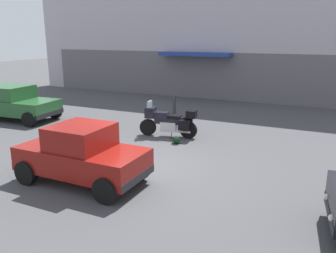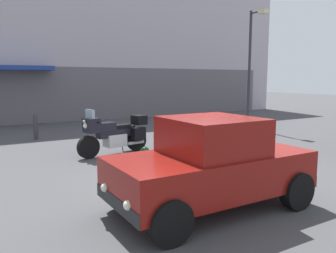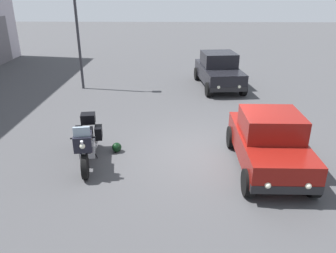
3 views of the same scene
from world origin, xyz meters
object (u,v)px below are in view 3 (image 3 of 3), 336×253
motorcycle (87,141)px  streetlamp_curbside (80,21)px  car_compact_side (269,142)px  helmet (117,147)px  car_hatchback_near (219,70)px

motorcycle → streetlamp_curbside: streetlamp_curbside is taller
motorcycle → car_compact_side: (-0.25, -4.81, 0.15)m
helmet → car_compact_side: car_compact_side is taller
motorcycle → car_compact_side: bearing=77.7°
car_hatchback_near → streetlamp_curbside: bearing=-93.0°
car_hatchback_near → motorcycle: bearing=-37.1°
car_hatchback_near → streetlamp_curbside: (-0.40, 6.33, 2.27)m
motorcycle → helmet: bearing=122.5°
motorcycle → helmet: (0.61, -0.68, -0.48)m
car_hatchback_near → streetlamp_curbside: size_ratio=0.79×
helmet → car_hatchback_near: (6.97, -3.77, 0.67)m
motorcycle → helmet: 1.03m
car_compact_side → helmet: bearing=-101.6°
helmet → car_compact_side: size_ratio=0.08×
helmet → car_hatchback_near: 7.95m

